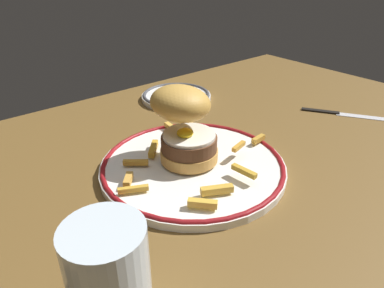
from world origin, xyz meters
The scene contains 7 objects.
ground_plane centered at (0.00, 0.00, -2.00)cm, with size 144.56×80.86×4.00cm, color brown.
dinner_plate centered at (4.49, 0.22, 0.84)cm, with size 29.70×29.70×1.60cm.
burger centered at (4.44, 2.04, 7.71)cm, with size 10.44×11.56×12.48cm.
fries_pile centered at (2.88, -0.62, 2.29)cm, with size 28.47×24.66×2.17cm.
water_glass centered at (-18.03, -15.14, 4.75)cm, with size 7.49×7.49×10.81cm.
side_plate centered at (21.46, 26.45, 0.83)cm, with size 16.49×16.49×1.60cm.
knife centered at (43.30, -3.37, 0.26)cm, with size 10.87×16.03×0.70cm.
Camera 1 is at (-26.30, -36.70, 30.74)cm, focal length 32.68 mm.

